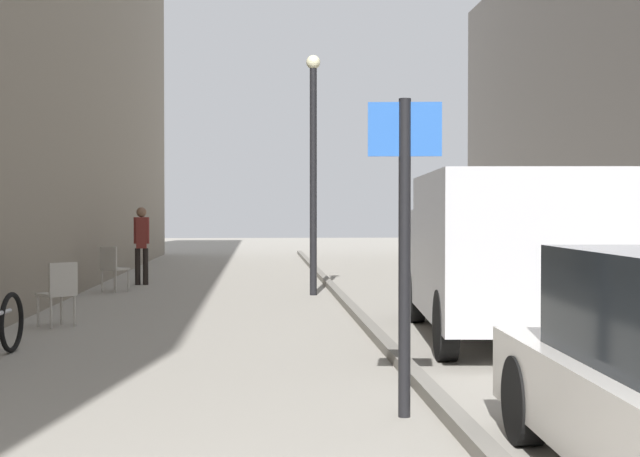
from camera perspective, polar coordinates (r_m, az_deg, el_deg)
ground_plane at (r=14.99m, az=-4.03°, el=-5.31°), size 80.00×80.00×0.00m
kerb_strip at (r=15.06m, az=2.01°, el=-5.05°), size 0.16×40.00×0.12m
pedestrian_main_foreground at (r=20.77m, az=-11.23°, el=-0.71°), size 0.35×0.23×1.76m
delivery_van at (r=12.00m, az=11.36°, el=-1.35°), size 2.45×5.19×2.15m
street_sign_post at (r=7.37m, az=5.37°, el=0.02°), size 0.60×0.10×2.60m
lamp_post at (r=17.90m, az=-0.43°, el=4.47°), size 0.28×0.28×4.76m
cafe_chair_near_window at (r=13.55m, az=-16.17°, el=-3.73°), size 0.62×0.62×0.94m
cafe_chair_by_doorway at (r=19.11m, az=-13.01°, el=-2.30°), size 0.61×0.61×0.94m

